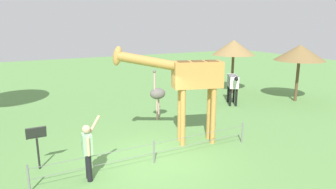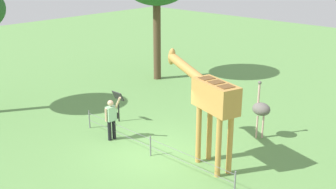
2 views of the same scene
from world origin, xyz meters
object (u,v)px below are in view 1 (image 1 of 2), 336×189
object	(u,v)px
giraffe	(189,79)
shade_hut_near	(300,53)
zebra	(233,83)
visitor	(88,149)
shade_hut_far	(234,48)
ostrich	(158,94)
info_sign	(37,139)

from	to	relation	value
giraffe	shade_hut_near	bearing A→B (deg)	-164.52
zebra	shade_hut_near	distance (m)	4.03
visitor	shade_hut_far	world-z (taller)	shade_hut_far
giraffe	shade_hut_far	world-z (taller)	giraffe
ostrich	shade_hut_far	distance (m)	7.01
zebra	shade_hut_far	world-z (taller)	shade_hut_far
visitor	info_sign	xyz separation A→B (m)	(1.16, -1.31, 0.05)
visitor	ostrich	distance (m)	5.60
ostrich	info_sign	bearing A→B (deg)	26.83
shade_hut_near	shade_hut_far	size ratio (longest dim) A/B	0.95
shade_hut_near	ostrich	bearing A→B (deg)	-4.20
info_sign	giraffe	bearing A→B (deg)	176.27
visitor	ostrich	xyz separation A→B (m)	(-3.99, -3.92, 0.27)
giraffe	shade_hut_near	world-z (taller)	giraffe
shade_hut_near	zebra	bearing A→B (deg)	-16.13
shade_hut_near	info_sign	distance (m)	13.59
giraffe	shade_hut_far	distance (m)	8.56
giraffe	ostrich	distance (m)	3.15
zebra	shade_hut_near	bearing A→B (deg)	163.87
ostrich	shade_hut_far	world-z (taller)	shade_hut_far
giraffe	visitor	bearing A→B (deg)	14.65
visitor	zebra	xyz separation A→B (m)	(-8.58, -4.35, 0.26)
giraffe	zebra	world-z (taller)	giraffe
visitor	shade_hut_far	bearing A→B (deg)	-147.77
shade_hut_far	info_sign	xyz separation A→B (m)	(11.47, 5.19, -1.83)
visitor	shade_hut_near	xyz separation A→B (m)	(-12.18, -3.31, 1.75)
ostrich	shade_hut_far	size ratio (longest dim) A/B	0.69
shade_hut_far	info_sign	size ratio (longest dim) A/B	2.46
zebra	ostrich	distance (m)	4.61
giraffe	info_sign	bearing A→B (deg)	-3.73
zebra	giraffe	bearing A→B (deg)	35.02
visitor	shade_hut_near	bearing A→B (deg)	-164.78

